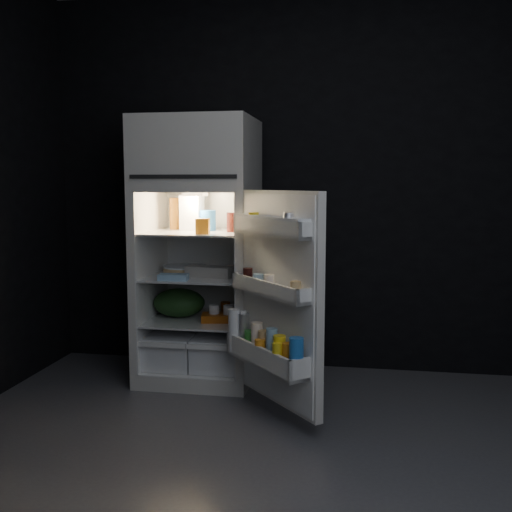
% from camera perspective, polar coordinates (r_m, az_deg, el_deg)
% --- Properties ---
extents(floor, '(4.00, 3.40, 0.00)m').
position_cam_1_polar(floor, '(2.97, 4.03, -20.11)').
color(floor, '#4F4F54').
rests_on(floor, ground).
extents(wall_back, '(4.00, 0.00, 2.70)m').
position_cam_1_polar(wall_back, '(4.34, 6.54, 6.92)').
color(wall_back, black).
rests_on(wall_back, ground).
extents(wall_front, '(4.00, 0.00, 2.70)m').
position_cam_1_polar(wall_front, '(0.97, -5.87, 6.83)').
color(wall_front, black).
rests_on(wall_front, ground).
extents(refrigerator, '(0.76, 0.71, 1.78)m').
position_cam_1_polar(refrigerator, '(4.12, -5.40, 1.43)').
color(refrigerator, silver).
rests_on(refrigerator, ground).
extents(fridge_door, '(0.62, 0.67, 1.22)m').
position_cam_1_polar(fridge_door, '(3.39, 1.85, -4.49)').
color(fridge_door, silver).
rests_on(fridge_door, ground).
extents(milk_jug, '(0.15, 0.15, 0.24)m').
position_cam_1_polar(milk_jug, '(4.15, -6.11, 4.11)').
color(milk_jug, white).
rests_on(milk_jug, refrigerator).
extents(mayo_jar, '(0.12, 0.12, 0.14)m').
position_cam_1_polar(mayo_jar, '(4.10, -4.59, 3.38)').
color(mayo_jar, blue).
rests_on(mayo_jar, refrigerator).
extents(jam_jar, '(0.13, 0.13, 0.13)m').
position_cam_1_polar(jam_jar, '(3.99, -2.13, 3.24)').
color(jam_jar, black).
rests_on(jam_jar, refrigerator).
extents(amber_bottle, '(0.09, 0.09, 0.22)m').
position_cam_1_polar(amber_bottle, '(4.26, -7.74, 4.02)').
color(amber_bottle, orange).
rests_on(amber_bottle, refrigerator).
extents(small_carton, '(0.09, 0.07, 0.10)m').
position_cam_1_polar(small_carton, '(3.83, -5.11, 2.83)').
color(small_carton, orange).
rests_on(small_carton, refrigerator).
extents(egg_carton, '(0.33, 0.17, 0.07)m').
position_cam_1_polar(egg_carton, '(4.01, -4.44, -1.50)').
color(egg_carton, gray).
rests_on(egg_carton, refrigerator).
extents(pie, '(0.39, 0.39, 0.04)m').
position_cam_1_polar(pie, '(4.22, -6.75, -1.32)').
color(pie, tan).
rests_on(pie, refrigerator).
extents(flat_package, '(0.20, 0.11, 0.04)m').
position_cam_1_polar(flat_package, '(3.90, -7.88, -2.01)').
color(flat_package, '#83ACCB').
rests_on(flat_package, refrigerator).
extents(wrapped_pkg, '(0.15, 0.13, 0.05)m').
position_cam_1_polar(wrapped_pkg, '(4.17, -2.06, -1.30)').
color(wrapped_pkg, '#F9E4CC').
rests_on(wrapped_pkg, refrigerator).
extents(produce_bag, '(0.44, 0.41, 0.20)m').
position_cam_1_polar(produce_bag, '(4.20, -7.34, -4.43)').
color(produce_bag, '#193815').
rests_on(produce_bag, refrigerator).
extents(yogurt_tray, '(0.31, 0.20, 0.05)m').
position_cam_1_polar(yogurt_tray, '(4.05, -3.18, -5.87)').
color(yogurt_tray, '#A44B0E').
rests_on(yogurt_tray, refrigerator).
extents(small_can_red, '(0.07, 0.07, 0.09)m').
position_cam_1_polar(small_can_red, '(4.25, -2.93, -4.98)').
color(small_can_red, '#A44B0E').
rests_on(small_can_red, refrigerator).
extents(small_can_silver, '(0.08, 0.08, 0.09)m').
position_cam_1_polar(small_can_silver, '(4.23, -1.73, -5.03)').
color(small_can_silver, silver).
rests_on(small_can_silver, refrigerator).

